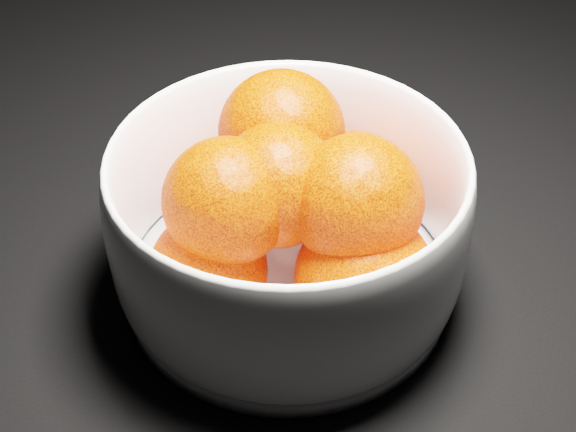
{
  "coord_description": "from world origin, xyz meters",
  "views": [
    {
      "loc": [
        -0.25,
        -0.56,
        0.41
      ],
      "look_at": [
        -0.25,
        -0.16,
        0.06
      ],
      "focal_mm": 50.0,
      "sensor_mm": 36.0,
      "label": 1
    }
  ],
  "objects": [
    {
      "name": "orange_pile",
      "position": [
        -0.25,
        -0.16,
        0.08
      ],
      "size": [
        0.18,
        0.18,
        0.13
      ],
      "color": "#F93408",
      "rests_on": "bowl"
    },
    {
      "name": "bowl",
      "position": [
        -0.25,
        -0.16,
        0.06
      ],
      "size": [
        0.24,
        0.24,
        0.11
      ],
      "rotation": [
        0.0,
        0.0,
        0.05
      ],
      "color": "white",
      "rests_on": "ground"
    }
  ]
}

